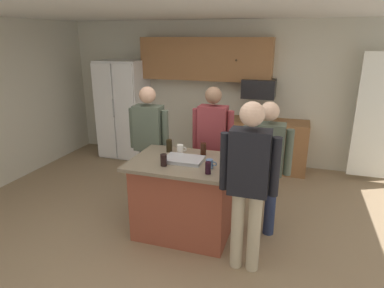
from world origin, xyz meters
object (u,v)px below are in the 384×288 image
object	(u,v)px
kitchen_island	(184,197)
mug_ceramic_white	(210,164)
person_guest_left	(266,161)
person_elder_center	(249,177)
glass_dark_ale	(208,168)
microwave_over_range	(259,89)
mug_blue_stoneware	(180,149)
glass_short_whisky	(203,149)
person_guest_right	(213,139)
serving_tray	(184,159)
refrigerator	(124,109)
glass_pilsner	(164,160)
person_guest_by_door	(149,139)
glass_stout_tall	(169,146)

from	to	relation	value
kitchen_island	mug_ceramic_white	bearing A→B (deg)	-19.91
person_guest_left	person_elder_center	world-z (taller)	person_elder_center
person_guest_left	glass_dark_ale	size ratio (longest dim) A/B	12.55
microwave_over_range	kitchen_island	size ratio (longest dim) A/B	0.45
mug_ceramic_white	mug_blue_stoneware	world-z (taller)	mug_blue_stoneware
person_guest_left	glass_short_whisky	bearing A→B (deg)	-14.70
person_elder_center	person_guest_right	bearing A→B (deg)	-32.82
person_guest_right	serving_tray	bearing A→B (deg)	0.27
glass_dark_ale	microwave_over_range	bearing A→B (deg)	86.65
microwave_over_range	glass_short_whisky	xyz separation A→B (m)	(-0.36, -2.20, -0.43)
refrigerator	person_elder_center	world-z (taller)	refrigerator
mug_blue_stoneware	glass_dark_ale	bearing A→B (deg)	-46.20
person_guest_right	kitchen_island	bearing A→B (deg)	-0.00
glass_dark_ale	person_guest_left	bearing A→B (deg)	46.05
glass_pilsner	person_guest_right	bearing A→B (deg)	73.66
glass_short_whisky	mug_ceramic_white	size ratio (longest dim) A/B	1.28
mug_ceramic_white	glass_short_whisky	bearing A→B (deg)	115.83
microwave_over_range	serving_tray	world-z (taller)	microwave_over_range
glass_dark_ale	glass_pilsner	size ratio (longest dim) A/B	0.97
kitchen_island	glass_dark_ale	distance (m)	0.70
person_elder_center	person_guest_left	bearing A→B (deg)	-69.13
person_guest_by_door	refrigerator	bearing A→B (deg)	166.33
refrigerator	glass_stout_tall	bearing A→B (deg)	-49.26
glass_stout_tall	person_guest_left	bearing A→B (deg)	1.47
person_guest_by_door	glass_short_whisky	world-z (taller)	person_guest_by_door
person_elder_center	glass_stout_tall	distance (m)	1.29
kitchen_island	mug_ceramic_white	distance (m)	0.63
person_guest_right	mug_blue_stoneware	xyz separation A→B (m)	(-0.26, -0.57, 0.02)
person_elder_center	glass_stout_tall	bearing A→B (deg)	-3.77
microwave_over_range	glass_pilsner	world-z (taller)	microwave_over_range
refrigerator	glass_pilsner	world-z (taller)	refrigerator
microwave_over_range	person_elder_center	xyz separation A→B (m)	(0.29, -2.89, -0.43)
person_guest_by_door	person_guest_left	size ratio (longest dim) A/B	1.04
person_guest_right	mug_blue_stoneware	size ratio (longest dim) A/B	13.82
glass_dark_ale	glass_stout_tall	bearing A→B (deg)	140.58
kitchen_island	person_guest_right	xyz separation A→B (m)	(0.13, 0.80, 0.50)
person_elder_center	serving_tray	distance (m)	0.92
person_guest_by_door	glass_dark_ale	xyz separation A→B (m)	(1.06, -0.84, 0.03)
person_guest_left	serving_tray	bearing A→B (deg)	0.73
glass_stout_tall	person_guest_by_door	bearing A→B (deg)	143.64
person_elder_center	glass_pilsner	size ratio (longest dim) A/B	13.07
person_guest_right	mug_ceramic_white	bearing A→B (deg)	22.14
person_elder_center	glass_short_whisky	distance (m)	0.95
microwave_over_range	person_guest_right	xyz separation A→B (m)	(-0.39, -1.65, -0.47)
refrigerator	microwave_over_range	size ratio (longest dim) A/B	3.37
person_guest_right	glass_short_whisky	bearing A→B (deg)	12.33
kitchen_island	glass_stout_tall	size ratio (longest dim) A/B	8.02
glass_short_whisky	glass_pilsner	bearing A→B (deg)	-125.04
serving_tray	refrigerator	bearing A→B (deg)	131.56
glass_dark_ale	serving_tray	distance (m)	0.45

